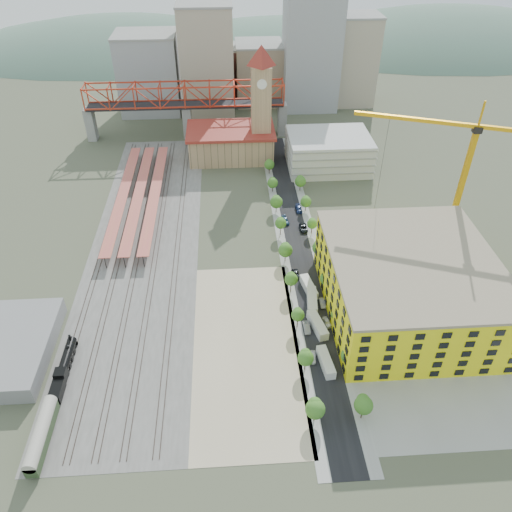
{
  "coord_description": "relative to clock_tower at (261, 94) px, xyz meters",
  "views": [
    {
      "loc": [
        -7.29,
        -122.23,
        100.15
      ],
      "look_at": [
        0.37,
        -4.74,
        10.0
      ],
      "focal_mm": 35.0,
      "sensor_mm": 36.0,
      "label": 1
    }
  ],
  "objects": [
    {
      "name": "construction_pad",
      "position": [
        37.0,
        -99.99,
        -28.67
      ],
      "size": [
        50.0,
        90.0,
        0.06
      ],
      "primitive_type": "cube",
      "color": "gray",
      "rests_on": "ground"
    },
    {
      "name": "car_6",
      "position": [
        11.0,
        -57.57,
        -27.9
      ],
      "size": [
        2.64,
        5.7,
        1.58
      ],
      "primitive_type": "imported",
      "rotation": [
        0.0,
        0.0,
        0.0
      ],
      "color": "black",
      "rests_on": "ground"
    },
    {
      "name": "site_trailer_c",
      "position": [
        8.0,
        -96.06,
        -27.31
      ],
      "size": [
        3.73,
        10.36,
        2.77
      ],
      "primitive_type": "cube",
      "rotation": [
        0.0,
        0.0,
        -0.11
      ],
      "color": "silver",
      "rests_on": "ground"
    },
    {
      "name": "skyline",
      "position": [
        -0.53,
        62.32,
        -5.89
      ],
      "size": [
        133.0,
        46.0,
        60.0
      ],
      "color": "#9EA0A3",
      "rests_on": "ground"
    },
    {
      "name": "station_hall",
      "position": [
        -13.0,
        2.01,
        -22.03
      ],
      "size": [
        38.0,
        24.0,
        13.1
      ],
      "color": "tan",
      "rests_on": "ground"
    },
    {
      "name": "ballast_strip",
      "position": [
        -44.0,
        -62.49,
        -28.67
      ],
      "size": [
        36.0,
        165.0,
        0.06
      ],
      "primitive_type": "cube",
      "color": "#605E59",
      "rests_on": "ground"
    },
    {
      "name": "truss_bridge",
      "position": [
        -33.0,
        25.01,
        -9.83
      ],
      "size": [
        94.0,
        9.6,
        25.6
      ],
      "color": "gray",
      "rests_on": "ground"
    },
    {
      "name": "car_1",
      "position": [
        5.0,
        -106.07,
        -27.9
      ],
      "size": [
        1.76,
        4.85,
        1.59
      ],
      "primitive_type": "imported",
      "rotation": [
        0.0,
        0.0,
        0.02
      ],
      "color": "gray",
      "rests_on": "ground"
    },
    {
      "name": "street_asphalt",
      "position": [
        8.0,
        -64.99,
        -28.67
      ],
      "size": [
        12.0,
        170.0,
        0.06
      ],
      "primitive_type": "cube",
      "color": "black",
      "rests_on": "ground"
    },
    {
      "name": "rail_tracks",
      "position": [
        -45.8,
        -62.49,
        -28.55
      ],
      "size": [
        26.56,
        160.0,
        0.18
      ],
      "color": "#382B23",
      "rests_on": "ground"
    },
    {
      "name": "sidewalk_west",
      "position": [
        2.5,
        -64.99,
        -28.68
      ],
      "size": [
        3.0,
        170.0,
        0.04
      ],
      "primitive_type": "cube",
      "color": "gray",
      "rests_on": "ground"
    },
    {
      "name": "parking_garage",
      "position": [
        28.0,
        -9.99,
        -21.7
      ],
      "size": [
        34.0,
        26.0,
        14.0
      ],
      "primitive_type": "cube",
      "color": "silver",
      "rests_on": "ground"
    },
    {
      "name": "distant_hills",
      "position": [
        37.28,
        180.01,
        -108.23
      ],
      "size": [
        647.0,
        264.0,
        227.0
      ],
      "color": "#4C6B59",
      "rests_on": "ground"
    },
    {
      "name": "coach",
      "position": [
        -58.0,
        -136.68,
        -25.79
      ],
      "size": [
        3.0,
        17.42,
        5.47
      ],
      "color": "#2A3C21",
      "rests_on": "ground"
    },
    {
      "name": "site_trailer_a",
      "position": [
        8.0,
        -119.08,
        -27.39
      ],
      "size": [
        3.61,
        9.77,
        2.61
      ],
      "primitive_type": "cube",
      "rotation": [
        0.0,
        0.0,
        0.12
      ],
      "color": "silver",
      "rests_on": "ground"
    },
    {
      "name": "site_trailer_b",
      "position": [
        8.0,
        -105.91,
        -27.33
      ],
      "size": [
        4.79,
        10.33,
        2.74
      ],
      "primitive_type": "cube",
      "rotation": [
        0.0,
        0.0,
        0.22
      ],
      "color": "silver",
      "rests_on": "ground"
    },
    {
      "name": "clock_tower",
      "position": [
        0.0,
        0.0,
        0.0
      ],
      "size": [
        12.0,
        12.0,
        52.0
      ],
      "color": "tan",
      "rests_on": "ground"
    },
    {
      "name": "site_trailer_d",
      "position": [
        8.0,
        -89.84,
        -27.38
      ],
      "size": [
        4.34,
        9.96,
        2.64
      ],
      "primitive_type": "cube",
      "rotation": [
        0.0,
        0.0,
        0.19
      ],
      "color": "silver",
      "rests_on": "ground"
    },
    {
      "name": "car_3",
      "position": [
        5.0,
        -52.38,
        -27.9
      ],
      "size": [
        2.87,
        5.72,
        1.59
      ],
      "primitive_type": "imported",
      "rotation": [
        0.0,
        0.0,
        0.12
      ],
      "color": "navy",
      "rests_on": "ground"
    },
    {
      "name": "tower_crane",
      "position": [
        53.46,
        -70.78,
        2.64
      ],
      "size": [
        45.08,
        18.43,
        50.78
      ],
      "color": "orange",
      "rests_on": "ground"
    },
    {
      "name": "car_4",
      "position": [
        11.0,
        -104.41,
        -27.99
      ],
      "size": [
        2.34,
        4.36,
        1.41
      ],
      "primitive_type": "imported",
      "rotation": [
        0.0,
        0.0,
        0.17
      ],
      "color": "white",
      "rests_on": "ground"
    },
    {
      "name": "construction_building",
      "position": [
        34.0,
        -99.99,
        -19.29
      ],
      "size": [
        44.6,
        50.6,
        18.8
      ],
      "color": "#FAF215",
      "rests_on": "ground"
    },
    {
      "name": "sidewalk_east",
      "position": [
        13.5,
        -64.99,
        -28.68
      ],
      "size": [
        3.0,
        170.0,
        0.04
      ],
      "primitive_type": "cube",
      "color": "gray",
      "rests_on": "ground"
    },
    {
      "name": "warehouse",
      "position": [
        -74.0,
        -109.99,
        -26.2
      ],
      "size": [
        22.0,
        32.0,
        5.0
      ],
      "primitive_type": "cube",
      "color": "gray",
      "rests_on": "ground"
    },
    {
      "name": "car_5",
      "position": [
        11.0,
        -96.49,
        -28.01
      ],
      "size": [
        1.61,
        4.23,
        1.38
      ],
      "primitive_type": "imported",
      "rotation": [
        0.0,
        0.0,
        0.04
      ],
      "color": "#99999E",
      "rests_on": "ground"
    },
    {
      "name": "car_2",
      "position": [
        5.0,
        -82.79,
        -28.03
      ],
      "size": [
        2.55,
        4.94,
        1.33
      ],
      "primitive_type": "imported",
      "rotation": [
        0.0,
        0.0,
        0.07
      ],
      "color": "black",
      "rests_on": "ground"
    },
    {
      "name": "locomotive",
      "position": [
        -58.0,
        -116.83,
        -26.75
      ],
      "size": [
        2.71,
        20.91,
        5.23
      ],
      "color": "black",
      "rests_on": "ground"
    },
    {
      "name": "ground",
      "position": [
        -8.0,
        -79.99,
        -28.7
      ],
      "size": [
        400.0,
        400.0,
        0.0
      ],
      "primitive_type": "plane",
      "color": "#474C38",
      "rests_on": "ground"
    },
    {
      "name": "street_trees",
      "position": [
        8.0,
        -74.99,
        -28.7
      ],
      "size": [
        15.4,
        124.4,
        8.0
      ],
      "color": "#396C20",
      "rests_on": "ground"
    },
    {
      "name": "car_7",
      "position": [
        11.0,
        -44.9,
        -27.9
      ],
      "size": [
        2.35,
        5.53,
        1.59
      ],
      "primitive_type": "imported",
      "rotation": [
        0.0,
        0.0,
        0.02
      ],
      "color": "navy",
      "rests_on": "ground"
    },
    {
      "name": "platform_canopies",
      "position": [
        -49.0,
        -34.99,
        -24.7
      ],
      "size": [
        16.0,
        80.0,
        4.12
      ],
      "color": "#BD484C",
      "rests_on": "ground"
    },
    {
      "name": "dirt_lot",
      "position": [
        -12.0,
        -111.49,
        -28.67
      ],
      "size": [
        28.0,
        67.0,
        0.06
      ],
      "primitive_type": "cube",
      "color": "tan",
      "rests_on": "ground"
    },
    {
      "name": "car_0",
      "position": [
        5.0,
        -116.75,
        -27.97
      ],
      "size": [
        2.4,
        4.51,
        1.46
      ],
      "primitive_type": "imported",
      "rotation": [
        0.0,
        0.0,
        -0.16
      ],
      "color": "white",
      "rests_on": "ground"
    }
  ]
}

